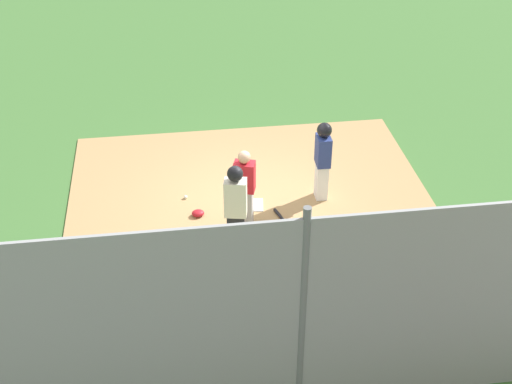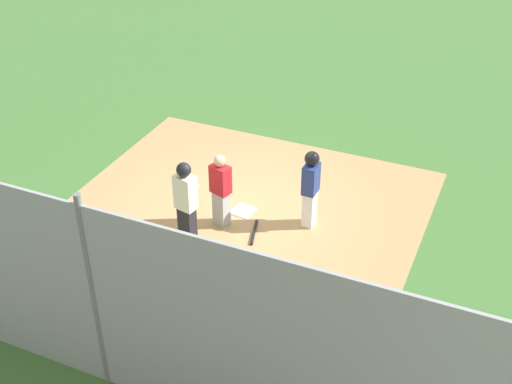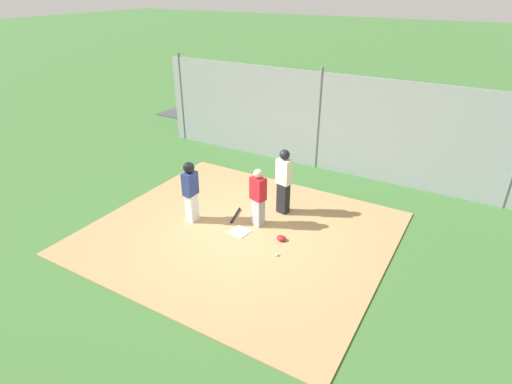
{
  "view_description": "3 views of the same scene",
  "coord_description": "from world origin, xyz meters",
  "views": [
    {
      "loc": [
        -1.46,
        -11.17,
        7.85
      ],
      "look_at": [
        0.01,
        -0.51,
        0.68
      ],
      "focal_mm": 48.8,
      "sensor_mm": 36.0,
      "label": 1
    },
    {
      "loc": [
        4.84,
        -10.36,
        7.88
      ],
      "look_at": [
        0.36,
        -0.14,
        0.68
      ],
      "focal_mm": 47.0,
      "sensor_mm": 36.0,
      "label": 2
    },
    {
      "loc": [
        -4.83,
        7.45,
        5.72
      ],
      "look_at": [
        -0.15,
        -0.56,
        0.97
      ],
      "focal_mm": 29.04,
      "sensor_mm": 36.0,
      "label": 3
    }
  ],
  "objects": [
    {
      "name": "parked_car_silver",
      "position": [
        5.74,
        -8.96,
        0.61
      ],
      "size": [
        4.34,
        2.18,
        1.28
      ],
      "rotation": [
        0.0,
        0.0,
        3.05
      ],
      "color": "#B2B2B7",
      "rests_on": "parking_lot"
    },
    {
      "name": "dirt_infield",
      "position": [
        0.0,
        0.0,
        0.01
      ],
      "size": [
        7.2,
        6.4,
        0.03
      ],
      "primitive_type": "cube",
      "color": "#A88456",
      "rests_on": "ground_plane"
    },
    {
      "name": "ground_plane",
      "position": [
        0.0,
        0.0,
        0.0
      ],
      "size": [
        140.0,
        140.0,
        0.0
      ],
      "primitive_type": "plane",
      "color": "#3D6B33"
    },
    {
      "name": "parked_car_red",
      "position": [
        3.19,
        -9.79,
        0.61
      ],
      "size": [
        4.41,
        2.36,
        1.28
      ],
      "rotation": [
        0.0,
        0.0,
        2.99
      ],
      "color": "maroon",
      "rests_on": "parking_lot"
    },
    {
      "name": "catcher",
      "position": [
        -0.21,
        -0.56,
        0.84
      ],
      "size": [
        0.44,
        0.36,
        1.57
      ],
      "rotation": [
        0.0,
        0.0,
        1.28
      ],
      "color": "#9E9EA3",
      "rests_on": "dirt_infield"
    },
    {
      "name": "home_plate",
      "position": [
        0.0,
        0.0,
        0.04
      ],
      "size": [
        0.49,
        0.49,
        0.02
      ],
      "primitive_type": "cube",
      "rotation": [
        0.0,
        0.0,
        -0.12
      ],
      "color": "white",
      "rests_on": "dirt_infield"
    },
    {
      "name": "umpire",
      "position": [
        -0.47,
        -1.47,
        1.0
      ],
      "size": [
        0.42,
        0.33,
        1.83
      ],
      "rotation": [
        0.0,
        0.0,
        1.37
      ],
      "color": "black",
      "rests_on": "dirt_infield"
    },
    {
      "name": "catcher_mask",
      "position": [
        -1.07,
        -0.2,
        0.09
      ],
      "size": [
        0.24,
        0.2,
        0.12
      ],
      "primitive_type": "ellipsoid",
      "color": "#B21923",
      "rests_on": "dirt_infield"
    },
    {
      "name": "runner",
      "position": [
        1.41,
        0.12,
        0.98
      ],
      "size": [
        0.29,
        0.38,
        1.66
      ],
      "rotation": [
        0.0,
        0.0,
        3.13
      ],
      "color": "silver",
      "rests_on": "dirt_infield"
    },
    {
      "name": "parking_lot",
      "position": [
        0.0,
        -9.37,
        0.02
      ],
      "size": [
        18.0,
        5.2,
        0.04
      ],
      "primitive_type": "cube",
      "color": "#424247",
      "rests_on": "ground_plane"
    },
    {
      "name": "baseball",
      "position": [
        -1.28,
        0.42,
        0.07
      ],
      "size": [
        0.07,
        0.07,
        0.07
      ],
      "primitive_type": "sphere",
      "color": "white",
      "rests_on": "dirt_infield"
    },
    {
      "name": "backstop_fence",
      "position": [
        0.0,
        -4.87,
        1.6
      ],
      "size": [
        12.0,
        0.1,
        3.35
      ],
      "color": "#93999E",
      "rests_on": "ground_plane"
    },
    {
      "name": "baseball_bat",
      "position": [
        0.53,
        -0.62,
        0.06
      ],
      "size": [
        0.28,
        0.77,
        0.06
      ],
      "primitive_type": "cylinder",
      "rotation": [
        0.0,
        1.57,
        4.99
      ],
      "color": "black",
      "rests_on": "dirt_infield"
    }
  ]
}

